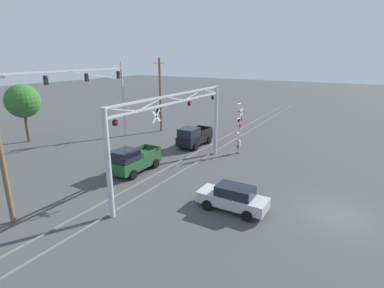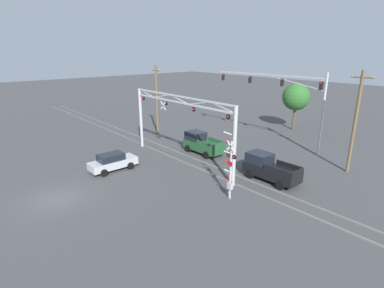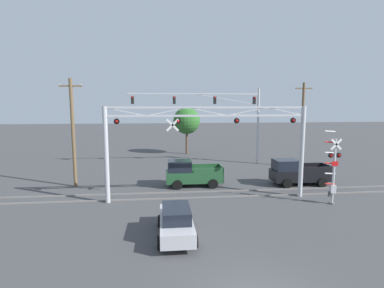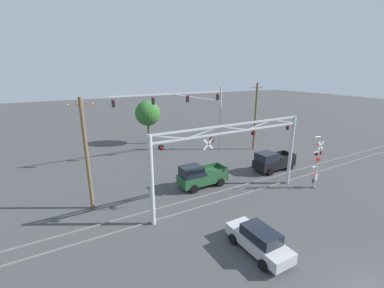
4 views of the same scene
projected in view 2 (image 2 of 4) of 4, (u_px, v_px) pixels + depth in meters
ground_plane at (58, 199)px, 22.12m from camera, size 200.00×200.00×0.00m
rail_track_near at (182, 161)px, 29.52m from camera, size 80.00×0.08×0.10m
rail_track_far at (193, 158)px, 30.41m from camera, size 80.00×0.08×0.10m
crossing_gantry at (179, 120)px, 28.08m from camera, size 14.10×0.32×6.56m
crossing_signal_mast at (230, 172)px, 21.62m from camera, size 1.23×0.35×5.01m
traffic_signal_span at (290, 93)px, 32.51m from camera, size 14.49×0.39×8.46m
pickup_truck_lead at (201, 143)px, 31.87m from camera, size 4.62×2.07×2.15m
pickup_truck_following at (269, 168)px, 25.16m from camera, size 4.79×2.07×2.15m
sedan_waiting at (113, 162)px, 27.26m from camera, size 1.89×4.32×1.61m
utility_pole_left at (157, 100)px, 38.19m from camera, size 1.80×0.28×8.74m
utility_pole_right at (355, 122)px, 25.76m from camera, size 1.80×0.28×8.97m
background_tree_beyond_span at (296, 97)px, 40.24m from camera, size 3.61×3.61×6.34m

